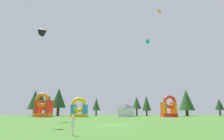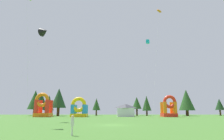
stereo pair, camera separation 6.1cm
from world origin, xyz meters
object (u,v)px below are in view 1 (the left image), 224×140
kite_black_delta (44,31)px  inflatable_yellow_castle (43,108)px  kite_cyan_box (148,42)px  inflatable_blue_arch (79,110)px  person_far_side (73,123)px  kite_orange_parafoil (159,11)px  inflatable_red_slide (169,109)px  festival_tent (125,110)px

kite_black_delta → inflatable_yellow_castle: (-6.36, 21.59, -15.19)m
kite_cyan_box → inflatable_blue_arch: 29.00m
kite_cyan_box → person_far_side: 48.48m
kite_orange_parafoil → person_far_side: bearing=-120.5°
inflatable_red_slide → inflatable_yellow_castle: inflatable_yellow_castle is taller
festival_tent → inflatable_blue_arch: bearing=-172.6°
kite_black_delta → kite_orange_parafoil: bearing=3.1°
inflatable_blue_arch → kite_cyan_box: bearing=-6.7°
inflatable_blue_arch → festival_tent: 13.96m
inflatable_yellow_castle → kite_black_delta: bearing=-73.6°
inflatable_yellow_castle → inflatable_red_slide: bearing=-0.1°
person_far_side → festival_tent: 45.94m
festival_tent → inflatable_yellow_castle: bearing=-175.6°
person_far_side → inflatable_blue_arch: (-6.23, 43.48, 1.06)m
inflatable_red_slide → festival_tent: size_ratio=1.24×
kite_cyan_box → kite_orange_parafoil: size_ratio=0.97×
kite_cyan_box → festival_tent: (-6.73, 4.21, -20.43)m
person_far_side → inflatable_yellow_castle: 46.59m
kite_black_delta → festival_tent: (18.13, 23.48, -15.87)m
kite_orange_parafoil → person_far_side: kite_orange_parafoil is taller
kite_black_delta → kite_cyan_box: kite_cyan_box is taller
kite_black_delta → inflatable_red_slide: size_ratio=2.99×
kite_black_delta → person_far_side: 29.47m
kite_black_delta → inflatable_yellow_castle: 27.15m
kite_cyan_box → inflatable_red_slide: size_ratio=3.67×
kite_orange_parafoil → inflatable_red_slide: size_ratio=3.77×
kite_black_delta → inflatable_blue_arch: (4.28, 21.68, -15.73)m
inflatable_red_slide → festival_tent: inflatable_red_slide is taller
kite_cyan_box → inflatable_blue_arch: bearing=173.3°
inflatable_yellow_castle → festival_tent: size_ratio=1.37×
kite_cyan_box → festival_tent: kite_cyan_box is taller
person_far_side → festival_tent: bearing=166.9°
inflatable_red_slide → kite_black_delta: bearing=-145.1°
kite_black_delta → festival_tent: 33.64m
kite_orange_parafoil → person_far_side: 34.72m
person_far_side → inflatable_blue_arch: bearing=-175.4°
inflatable_blue_arch → kite_orange_parafoil: bearing=-45.7°
kite_black_delta → inflatable_blue_arch: bearing=78.8°
kite_black_delta → festival_tent: size_ratio=3.70×
kite_cyan_box → inflatable_yellow_castle: 37.02m
kite_cyan_box → kite_black_delta: bearing=-142.2°
person_far_side → inflatable_red_slide: (20.34, 43.33, 1.34)m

